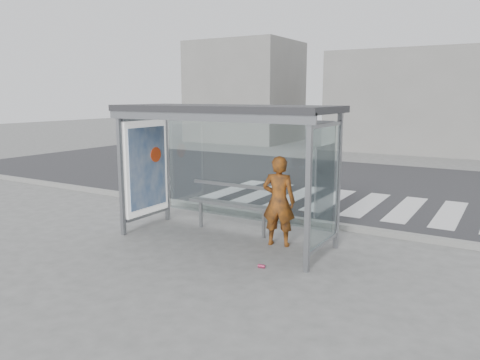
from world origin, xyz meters
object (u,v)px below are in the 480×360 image
at_px(bus_shelter, 210,138).
at_px(soda_can, 262,266).
at_px(person, 279,201).
at_px(bench, 231,204).

distance_m(bus_shelter, soda_can, 2.75).
xyz_separation_m(bus_shelter, person, (1.37, 0.25, -1.13)).
bearing_deg(bus_shelter, person, 10.38).
bearing_deg(bus_shelter, soda_can, -30.25).
distance_m(person, bench, 1.27).
distance_m(bus_shelter, person, 1.79).
xyz_separation_m(bus_shelter, bench, (0.16, 0.52, -1.39)).
distance_m(person, soda_can, 1.51).
bearing_deg(soda_can, bus_shelter, 149.75).
relative_size(person, bench, 0.87).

